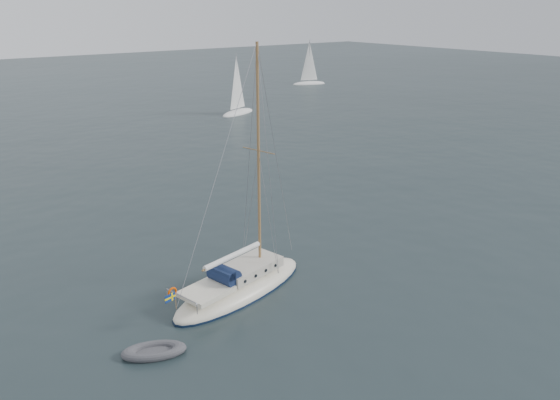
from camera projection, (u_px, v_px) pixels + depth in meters
ground at (269, 292)px, 28.39m from camera, size 300.00×300.00×0.00m
sailboat at (240, 274)px, 28.16m from camera, size 9.19×2.75×13.08m
dinghy at (154, 351)px, 23.27m from camera, size 2.75×1.24×0.39m
distant_yacht_c at (237, 87)px, 73.90m from camera, size 6.46×3.45×8.56m
distant_yacht_b at (309, 64)px, 101.83m from camera, size 6.51×3.47×8.62m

